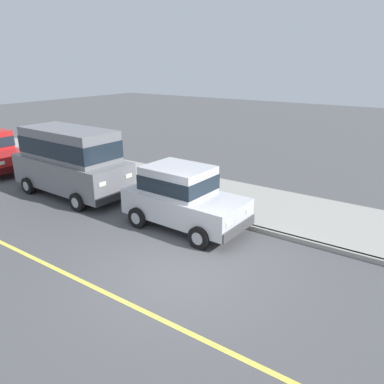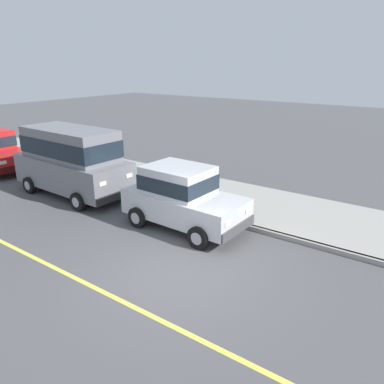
{
  "view_description": "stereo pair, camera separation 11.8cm",
  "coord_description": "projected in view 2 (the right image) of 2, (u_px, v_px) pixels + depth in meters",
  "views": [
    {
      "loc": [
        -6.24,
        -4.7,
        4.78
      ],
      "look_at": [
        2.99,
        1.73,
        0.85
      ],
      "focal_mm": 34.86,
      "sensor_mm": 36.0,
      "label": 1
    },
    {
      "loc": [
        -6.17,
        -4.8,
        4.78
      ],
      "look_at": [
        2.99,
        1.73,
        0.85
      ],
      "focal_mm": 34.86,
      "sensor_mm": 36.0,
      "label": 2
    }
  ],
  "objects": [
    {
      "name": "sidewalk",
      "position": [
        267.0,
        207.0,
        12.77
      ],
      "size": [
        3.6,
        64.0,
        0.14
      ],
      "primitive_type": "cube",
      "color": "#99968E",
      "rests_on": "ground"
    },
    {
      "name": "lane_centre_line",
      "position": [
        132.0,
        306.0,
        7.72
      ],
      "size": [
        0.12,
        57.6,
        0.01
      ],
      "primitive_type": "cube",
      "color": "#E0D64C",
      "rests_on": "ground"
    },
    {
      "name": "dog_black",
      "position": [
        200.0,
        192.0,
        13.25
      ],
      "size": [
        0.22,
        0.76,
        0.49
      ],
      "color": "black",
      "rests_on": "sidewalk"
    },
    {
      "name": "car_grey_van",
      "position": [
        72.0,
        159.0,
        13.82
      ],
      "size": [
        2.23,
        4.95,
        2.52
      ],
      "color": "slate",
      "rests_on": "ground"
    },
    {
      "name": "ground_plane",
      "position": [
        178.0,
        273.0,
        8.95
      ],
      "size": [
        80.0,
        80.0,
        0.0
      ],
      "primitive_type": "plane",
      "color": "#4C4C4F"
    },
    {
      "name": "curb",
      "position": [
        242.0,
        225.0,
        11.39
      ],
      "size": [
        0.16,
        64.0,
        0.14
      ],
      "primitive_type": "cube",
      "color": "gray",
      "rests_on": "ground"
    },
    {
      "name": "car_silver_hatchback",
      "position": [
        182.0,
        196.0,
        11.17
      ],
      "size": [
        2.04,
        3.85,
        1.88
      ],
      "color": "#BCBCC1",
      "rests_on": "ground"
    }
  ]
}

